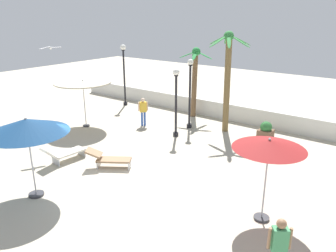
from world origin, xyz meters
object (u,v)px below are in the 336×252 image
Objects in this scene: lamp_post_1 at (190,90)px; lounge_chair_1 at (64,153)px; seagull_0 at (51,48)px; lamp_post_2 at (124,68)px; guest_1 at (143,109)px; patio_umbrella_2 at (83,84)px; lounge_chair_0 at (108,158)px; lamp_post_0 at (176,98)px; guest_0 at (279,244)px; palm_tree_0 at (228,71)px; palm_tree_1 at (195,75)px; patio_umbrella_3 at (27,126)px; patio_umbrella_1 at (269,146)px; planter at (266,130)px.

lamp_post_1 is 1.98× the size of lounge_chair_1.
lamp_post_2 is at bearing 108.75° from seagull_0.
guest_1 is at bearing 70.69° from seagull_0.
patio_umbrella_2 is 1.68× the size of lounge_chair_0.
guest_0 is at bearing -40.59° from lamp_post_0.
lamp_post_0 is at bearing -125.44° from palm_tree_0.
lounge_chair_1 is at bearing 173.40° from guest_0.
patio_umbrella_3 is at bearing -86.28° from palm_tree_1.
lamp_post_2 is (-6.26, 1.36, 0.39)m from lamp_post_1.
palm_tree_0 is 2.24m from lamp_post_1.
patio_umbrella_1 is 1.48× the size of lounge_chair_0.
patio_umbrella_3 is at bearing -111.92° from planter.
palm_tree_1 is at bearing 6.67° from lamp_post_2.
lamp_post_0 is 0.92× the size of lamp_post_1.
palm_tree_0 is 2.74× the size of lounge_chair_1.
palm_tree_0 is 9.04m from lounge_chair_1.
patio_umbrella_2 is 7.80m from palm_tree_0.
palm_tree_0 reaches higher than seagull_0.
lounge_chair_1 is 9.79m from guest_0.
palm_tree_1 reaches higher than lamp_post_1.
seagull_0 is at bearing -109.31° from guest_1.
lounge_chair_1 is (-3.61, -7.78, -2.86)m from palm_tree_0.
lamp_post_2 is at bearing 119.34° from patio_umbrella_3.
lamp_post_2 reaches higher than guest_0.
palm_tree_1 is 4.96× the size of planter.
guest_0 is at bearing -13.75° from lounge_chair_0.
seagull_0 reaches higher than guest_1.
palm_tree_0 is 6.20× the size of planter.
palm_tree_1 is at bearing 84.72° from lounge_chair_1.
guest_1 is at bearing 152.45° from patio_umbrella_1.
palm_tree_1 reaches higher than lounge_chair_0.
lamp_post_1 is at bearing 138.32° from patio_umbrella_1.
lamp_post_2 is 2.42× the size of guest_0.
lamp_post_0 is 6.35m from seagull_0.
seagull_0 is (-10.52, 0.22, 2.13)m from patio_umbrella_1.
lounge_chair_0 is 5.83m from seagull_0.
lamp_post_2 is 2.26× the size of lounge_chair_0.
lounge_chair_1 is 2.05× the size of seagull_0.
patio_umbrella_1 is 0.94× the size of patio_umbrella_3.
patio_umbrella_1 is at bearing -53.98° from palm_tree_0.
lounge_chair_1 is at bearing -32.56° from seagull_0.
palm_tree_1 reaches higher than lamp_post_0.
lamp_post_0 is 2.06× the size of guest_0.
patio_umbrella_3 is (4.56, -6.03, 0.12)m from patio_umbrella_2.
lounge_chair_0 is (4.95, -2.92, -2.05)m from patio_umbrella_2.
lounge_chair_0 is 2.11m from lounge_chair_1.
lamp_post_1 is (-6.67, 5.94, -0.31)m from patio_umbrella_1.
patio_umbrella_3 is 12.31m from lamp_post_2.
lounge_chair_0 is 1.14× the size of guest_1.
lounge_chair_1 is 9.99m from planter.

